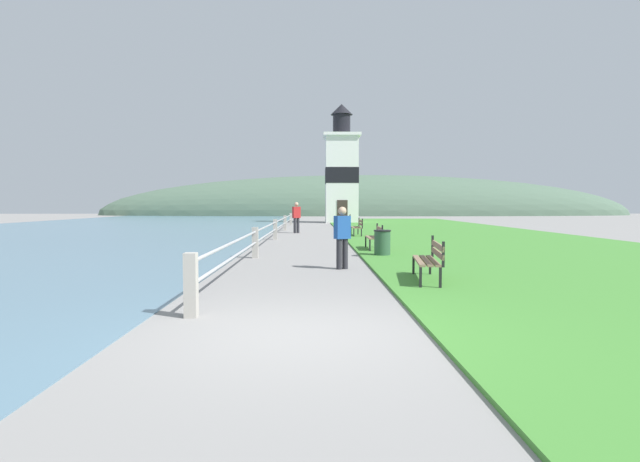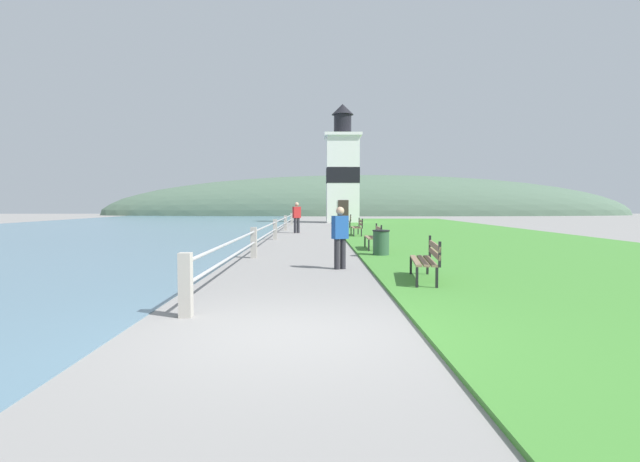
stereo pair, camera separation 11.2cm
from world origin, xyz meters
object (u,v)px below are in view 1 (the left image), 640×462
Objects in this scene: park_bench_far at (358,226)px; trash_bin at (382,243)px; park_bench_midway at (376,236)px; park_bench_by_lighthouse at (348,220)px; park_bench_near at (430,257)px; lighthouse at (341,172)px; person_strolling at (296,216)px; person_by_railing at (342,235)px.

park_bench_far is 2.05× the size of trash_bin.
park_bench_by_lighthouse is (0.15, 16.27, 0.00)m from park_bench_midway.
park_bench_near is 5.22m from trash_bin.
park_bench_midway is 27.11m from lighthouse.
lighthouse is (0.06, 34.06, 3.93)m from park_bench_near.
lighthouse reaches higher than park_bench_far.
park_bench_far is 0.85× the size of park_bench_by_lighthouse.
person_strolling is at bearing 63.79° from park_bench_by_lighthouse.
person_by_railing is at bearing 90.66° from park_bench_by_lighthouse.
person_strolling is 1.11× the size of person_by_railing.
park_bench_by_lighthouse reaches higher than trash_bin.
park_bench_midway is at bearing 170.89° from person_strolling.
lighthouse is 5.95× the size of person_strolling.
park_bench_near is 1.22× the size of person_by_railing.
trash_bin is at bearing 89.72° from park_bench_midway.
park_bench_near is 7.25m from park_bench_midway.
park_bench_midway reaches higher than trash_bin.
park_bench_by_lighthouse is 21.31m from person_by_railing.
trash_bin is at bearing -90.68° from lighthouse.
park_bench_far is 19.54m from lighthouse.
person_by_railing is at bearing -45.92° from park_bench_near.
lighthouse is at bearing -30.25° from person_by_railing.
park_bench_midway is 1.94× the size of trash_bin.
trash_bin is at bearing 94.41° from park_bench_by_lighthouse.
person_strolling is at bearing -20.96° from person_by_railing.
park_bench_midway is 0.16× the size of lighthouse.
park_bench_near is at bearing -90.11° from lighthouse.
lighthouse is at bearing -82.84° from park_bench_near.
lighthouse reaches higher than park_bench_by_lighthouse.
person_by_railing reaches higher than park_bench_midway.
person_strolling reaches higher than park_bench_far.
person_by_railing is (-1.61, -21.24, 0.32)m from park_bench_by_lighthouse.
person_by_railing is at bearing -115.88° from trash_bin.
park_bench_midway is 0.93× the size of person_strolling.
park_bench_far is at bearing -90.73° from lighthouse.
park_bench_midway and park_bench_by_lighthouse have the same top height.
park_bench_far is 8.59m from park_bench_by_lighthouse.
park_bench_midway is 7.68m from park_bench_far.
park_bench_by_lighthouse is (0.09, 8.59, 0.00)m from park_bench_far.
park_bench_far is at bearing -159.70° from person_strolling.
park_bench_midway is at bearing -43.50° from person_by_railing.
trash_bin is (1.42, 2.93, -0.43)m from person_by_railing.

